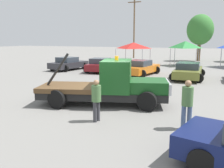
{
  "coord_description": "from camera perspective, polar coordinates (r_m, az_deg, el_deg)",
  "views": [
    {
      "loc": [
        5.32,
        -10.78,
        3.2
      ],
      "look_at": [
        0.5,
        0.0,
        1.05
      ],
      "focal_mm": 40.0,
      "sensor_mm": 36.0,
      "label": 1
    }
  ],
  "objects": [
    {
      "name": "tow_truck",
      "position": [
        12.18,
        -0.33,
        -0.38
      ],
      "size": [
        6.6,
        3.88,
        2.51
      ],
      "rotation": [
        0.0,
        0.0,
        0.32
      ],
      "color": "black",
      "rests_on": "ground"
    },
    {
      "name": "person_near_truck",
      "position": [
        9.22,
        16.83,
        -3.77
      ],
      "size": [
        0.39,
        0.39,
        1.77
      ],
      "rotation": [
        0.0,
        0.0,
        2.04
      ],
      "color": "#475B84",
      "rests_on": "ground"
    },
    {
      "name": "parked_car_olive",
      "position": [
        20.93,
        17.01,
        2.86
      ],
      "size": [
        2.64,
        4.8,
        1.34
      ],
      "rotation": [
        0.0,
        0.0,
        1.61
      ],
      "color": "olive",
      "rests_on": "ground"
    },
    {
      "name": "parked_car_charcoal",
      "position": [
        26.36,
        -9.94,
        4.6
      ],
      "size": [
        2.91,
        4.47,
        1.34
      ],
      "rotation": [
        0.0,
        0.0,
        1.41
      ],
      "color": "#2D2D33",
      "rests_on": "ground"
    },
    {
      "name": "ground_plane",
      "position": [
        12.44,
        -2.11,
        -4.6
      ],
      "size": [
        160.0,
        160.0,
        0.0
      ],
      "primitive_type": "plane",
      "color": "gray"
    },
    {
      "name": "utility_pole",
      "position": [
        42.21,
        5.09,
        13.26
      ],
      "size": [
        2.2,
        0.24,
        10.27
      ],
      "color": "brown",
      "rests_on": "ground"
    },
    {
      "name": "tree_left",
      "position": [
        38.48,
        19.5,
        11.59
      ],
      "size": [
        3.71,
        3.71,
        6.63
      ],
      "color": "brown",
      "rests_on": "ground"
    },
    {
      "name": "parked_car_maroon",
      "position": [
        24.57,
        -2.6,
        4.34
      ],
      "size": [
        2.98,
        4.55,
        1.34
      ],
      "rotation": [
        0.0,
        0.0,
        1.74
      ],
      "color": "maroon",
      "rests_on": "ground"
    },
    {
      "name": "person_at_hood",
      "position": [
        9.67,
        -3.6,
        -3.11
      ],
      "size": [
        0.37,
        0.37,
        1.66
      ],
      "rotation": [
        0.0,
        0.0,
        2.99
      ],
      "color": "#38383D",
      "rests_on": "ground"
    },
    {
      "name": "canopy_tent_red",
      "position": [
        32.59,
        4.95,
        8.76
      ],
      "size": [
        3.57,
        3.57,
        2.73
      ],
      "color": "#9E9EA3",
      "rests_on": "ground"
    },
    {
      "name": "canopy_tent_green",
      "position": [
        31.11,
        16.41,
        8.63
      ],
      "size": [
        2.95,
        2.95,
        2.93
      ],
      "color": "#9E9EA3",
      "rests_on": "ground"
    },
    {
      "name": "parked_car_orange",
      "position": [
        22.41,
        6.44,
        3.71
      ],
      "size": [
        2.92,
        4.7,
        1.34
      ],
      "rotation": [
        0.0,
        0.0,
        1.42
      ],
      "color": "orange",
      "rests_on": "ground"
    }
  ]
}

